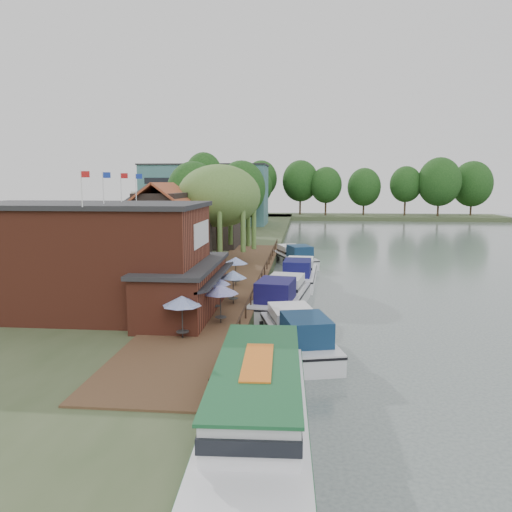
{
  "coord_description": "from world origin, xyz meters",
  "views": [
    {
      "loc": [
        -1.75,
        -32.2,
        9.55
      ],
      "look_at": [
        -6.0,
        12.0,
        3.0
      ],
      "focal_mm": 35.0,
      "sensor_mm": 36.0,
      "label": 1
    }
  ],
  "objects_px": {
    "cottage_c": "(211,215)",
    "willow": "(219,215)",
    "cottage_b": "(163,220)",
    "umbrella_4": "(236,271)",
    "umbrella_1": "(221,304)",
    "umbrella_2": "(215,294)",
    "cruiser_0": "(298,329)",
    "cottage_a": "(164,228)",
    "hotel_block": "(206,194)",
    "umbrella_3": "(233,287)",
    "cruiser_3": "(294,254)",
    "pub": "(115,258)",
    "umbrella_0": "(182,317)",
    "cruiser_2": "(299,270)",
    "tour_boat": "(257,405)",
    "cruiser_1": "(281,292)",
    "swan": "(244,380)"
  },
  "relations": [
    {
      "from": "cottage_c",
      "to": "willow",
      "type": "distance_m",
      "value": 14.46
    },
    {
      "from": "cottage_b",
      "to": "umbrella_4",
      "type": "relative_size",
      "value": 4.04
    },
    {
      "from": "umbrella_1",
      "to": "umbrella_2",
      "type": "bearing_deg",
      "value": 107.46
    },
    {
      "from": "umbrella_4",
      "to": "cruiser_0",
      "type": "relative_size",
      "value": 0.23
    },
    {
      "from": "cottage_a",
      "to": "cottage_b",
      "type": "relative_size",
      "value": 0.9
    },
    {
      "from": "hotel_block",
      "to": "cottage_c",
      "type": "bearing_deg",
      "value": -77.8
    },
    {
      "from": "hotel_block",
      "to": "umbrella_3",
      "type": "height_order",
      "value": "hotel_block"
    },
    {
      "from": "cottage_a",
      "to": "cruiser_3",
      "type": "bearing_deg",
      "value": 44.04
    },
    {
      "from": "umbrella_3",
      "to": "umbrella_4",
      "type": "height_order",
      "value": "same"
    },
    {
      "from": "umbrella_2",
      "to": "cruiser_0",
      "type": "xyz_separation_m",
      "value": [
        5.51,
        -4.0,
        -1.04
      ]
    },
    {
      "from": "pub",
      "to": "cruiser_3",
      "type": "height_order",
      "value": "pub"
    },
    {
      "from": "cottage_b",
      "to": "umbrella_0",
      "type": "relative_size",
      "value": 4.04
    },
    {
      "from": "umbrella_1",
      "to": "umbrella_4",
      "type": "bearing_deg",
      "value": 93.1
    },
    {
      "from": "cruiser_3",
      "to": "willow",
      "type": "bearing_deg",
      "value": -157.78
    },
    {
      "from": "cottage_b",
      "to": "cruiser_2",
      "type": "distance_m",
      "value": 18.86
    },
    {
      "from": "willow",
      "to": "cruiser_2",
      "type": "bearing_deg",
      "value": -28.14
    },
    {
      "from": "cruiser_2",
      "to": "umbrella_0",
      "type": "bearing_deg",
      "value": -103.09
    },
    {
      "from": "umbrella_3",
      "to": "tour_boat",
      "type": "distance_m",
      "value": 17.18
    },
    {
      "from": "umbrella_3",
      "to": "cruiser_0",
      "type": "distance_m",
      "value": 7.86
    },
    {
      "from": "cottage_b",
      "to": "umbrella_4",
      "type": "height_order",
      "value": "cottage_b"
    },
    {
      "from": "cruiser_1",
      "to": "cruiser_2",
      "type": "bearing_deg",
      "value": 91.29
    },
    {
      "from": "pub",
      "to": "swan",
      "type": "relative_size",
      "value": 45.45
    },
    {
      "from": "umbrella_1",
      "to": "cruiser_3",
      "type": "distance_m",
      "value": 29.24
    },
    {
      "from": "hotel_block",
      "to": "umbrella_1",
      "type": "bearing_deg",
      "value": -78.18
    },
    {
      "from": "umbrella_1",
      "to": "umbrella_3",
      "type": "height_order",
      "value": "same"
    },
    {
      "from": "umbrella_2",
      "to": "umbrella_3",
      "type": "bearing_deg",
      "value": 68.41
    },
    {
      "from": "cruiser_2",
      "to": "tour_boat",
      "type": "xyz_separation_m",
      "value": [
        -1.21,
        -29.6,
        0.18
      ]
    },
    {
      "from": "cottage_c",
      "to": "willow",
      "type": "relative_size",
      "value": 0.82
    },
    {
      "from": "cottage_b",
      "to": "cruiser_0",
      "type": "distance_m",
      "value": 32.91
    },
    {
      "from": "cruiser_2",
      "to": "cottage_b",
      "type": "bearing_deg",
      "value": 152.41
    },
    {
      "from": "swan",
      "to": "hotel_block",
      "type": "bearing_deg",
      "value": 102.39
    },
    {
      "from": "umbrella_0",
      "to": "umbrella_3",
      "type": "xyz_separation_m",
      "value": [
        1.65,
        8.1,
        0.0
      ]
    },
    {
      "from": "cruiser_3",
      "to": "umbrella_0",
      "type": "bearing_deg",
      "value": -118.9
    },
    {
      "from": "cottage_a",
      "to": "tour_boat",
      "type": "distance_m",
      "value": 31.53
    },
    {
      "from": "cottage_a",
      "to": "umbrella_1",
      "type": "relative_size",
      "value": 3.62
    },
    {
      "from": "umbrella_0",
      "to": "umbrella_3",
      "type": "height_order",
      "value": "same"
    },
    {
      "from": "cruiser_0",
      "to": "pub",
      "type": "bearing_deg",
      "value": 149.92
    },
    {
      "from": "cruiser_3",
      "to": "swan",
      "type": "bearing_deg",
      "value": -111.96
    },
    {
      "from": "umbrella_1",
      "to": "umbrella_4",
      "type": "relative_size",
      "value": 1.0
    },
    {
      "from": "cottage_b",
      "to": "swan",
      "type": "xyz_separation_m",
      "value": [
        13.5,
        -33.68,
        -5.03
      ]
    },
    {
      "from": "cruiser_3",
      "to": "umbrella_3",
      "type": "bearing_deg",
      "value": -118.29
    },
    {
      "from": "pub",
      "to": "tour_boat",
      "type": "bearing_deg",
      "value": -52.9
    },
    {
      "from": "cottage_b",
      "to": "tour_boat",
      "type": "xyz_separation_m",
      "value": [
        14.63,
        -39.06,
        -3.77
      ]
    },
    {
      "from": "umbrella_2",
      "to": "umbrella_3",
      "type": "height_order",
      "value": "same"
    },
    {
      "from": "cruiser_0",
      "to": "willow",
      "type": "bearing_deg",
      "value": 96.0
    },
    {
      "from": "cottage_a",
      "to": "cruiser_2",
      "type": "bearing_deg",
      "value": 2.41
    },
    {
      "from": "cruiser_2",
      "to": "swan",
      "type": "relative_size",
      "value": 24.21
    },
    {
      "from": "pub",
      "to": "hotel_block",
      "type": "height_order",
      "value": "hotel_block"
    },
    {
      "from": "pub",
      "to": "swan",
      "type": "distance_m",
      "value": 13.61
    },
    {
      "from": "umbrella_4",
      "to": "tour_boat",
      "type": "distance_m",
      "value": 23.44
    }
  ]
}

